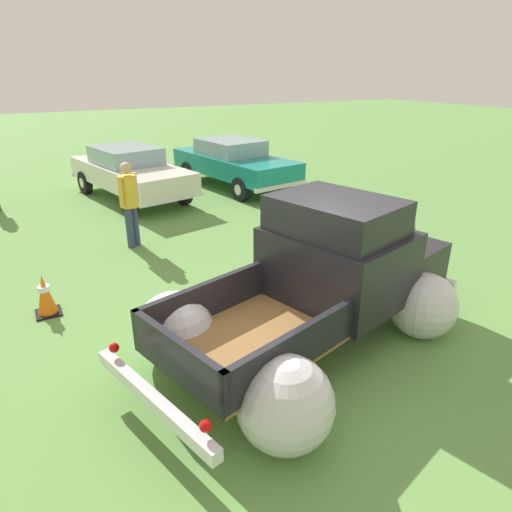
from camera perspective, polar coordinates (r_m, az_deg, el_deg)
ground_plane at (r=6.05m, az=5.91°, el=-11.46°), size 80.00×80.00×0.00m
vintage_pickup_truck at (r=5.93m, az=8.64°, el=-3.85°), size 4.96×3.66×1.96m
show_car_0 at (r=13.10m, az=-15.86°, el=10.41°), size 2.66×4.78×1.43m
show_car_1 at (r=14.01m, az=-2.91°, el=11.99°), size 2.52×4.77×1.43m
spectator_1 at (r=9.31m, az=-15.91°, el=6.97°), size 0.48×0.48×1.74m
lane_cone_0 at (r=7.30m, az=-25.39°, el=-4.55°), size 0.36×0.36×0.63m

